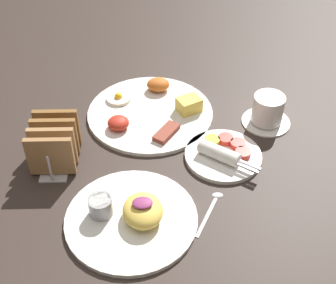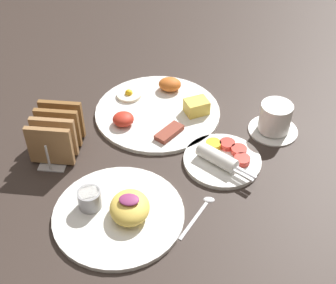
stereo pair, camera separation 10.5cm
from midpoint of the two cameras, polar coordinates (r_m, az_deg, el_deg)
name	(u,v)px [view 1 (the left image)]	position (r m, az deg, el deg)	size (l,w,h in m)	color
ground_plane	(139,163)	(1.06, -6.40, -2.65)	(3.00, 3.00, 0.00)	#332823
plate_breakfast	(151,111)	(1.19, -4.62, 3.72)	(0.32, 0.32, 0.05)	white
plate_condiments	(223,154)	(1.06, 3.98, -1.55)	(0.18, 0.18, 0.04)	white
plate_foreground	(132,215)	(0.94, -7.71, -9.03)	(0.26, 0.26, 0.06)	white
toast_rack	(54,143)	(1.08, -16.43, -0.28)	(0.10, 0.15, 0.10)	#B7B7BC
coffee_cup	(268,111)	(1.16, 9.53, 3.65)	(0.12, 0.12, 0.08)	white
teaspoon	(212,205)	(0.97, 2.31, -7.84)	(0.07, 0.12, 0.01)	silver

